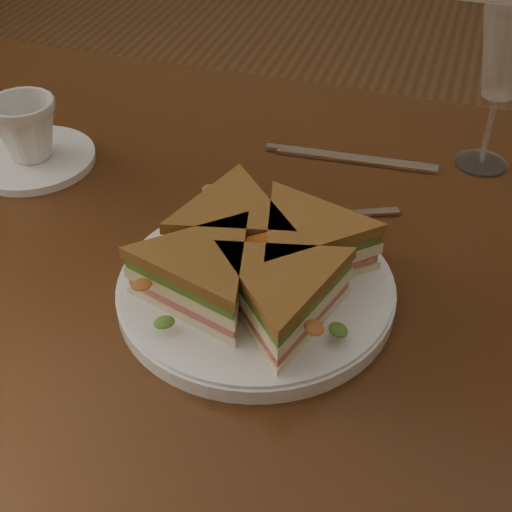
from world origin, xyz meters
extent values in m
cube|color=#331A0B|center=(0.00, 0.00, 0.73)|extent=(1.20, 0.80, 0.04)
cylinder|color=black|center=(-0.54, 0.34, 0.35)|extent=(0.06, 0.06, 0.71)
cylinder|color=white|center=(0.03, -0.07, 0.76)|extent=(0.27, 0.27, 0.02)
cube|color=silver|center=(0.08, 0.08, 0.75)|extent=(0.12, 0.06, 0.00)
ellipsoid|color=silver|center=(-0.01, 0.05, 0.76)|extent=(0.05, 0.03, 0.01)
cube|color=silver|center=(0.07, 0.21, 0.75)|extent=(0.20, 0.03, 0.00)
cube|color=silver|center=(-0.02, 0.20, 0.75)|extent=(0.05, 0.01, 0.00)
cylinder|color=white|center=(0.22, 0.24, 0.75)|extent=(0.06, 0.06, 0.00)
cylinder|color=white|center=(0.22, 0.24, 0.80)|extent=(0.01, 0.01, 0.09)
cone|color=white|center=(0.22, 0.24, 0.89)|extent=(0.07, 0.07, 0.10)
cylinder|color=white|center=(-0.31, 0.08, 0.76)|extent=(0.15, 0.15, 0.01)
imported|color=white|center=(-0.31, 0.08, 0.80)|extent=(0.10, 0.10, 0.07)
camera|label=1|loc=(0.18, -0.55, 1.22)|focal=50.00mm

